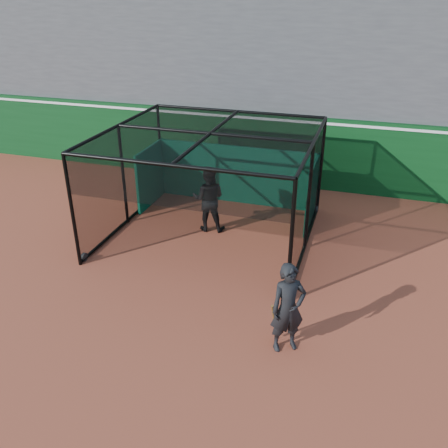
% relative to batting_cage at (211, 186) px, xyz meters
% --- Properties ---
extents(ground, '(120.00, 120.00, 0.00)m').
position_rel_batting_cage_xyz_m(ground, '(-0.04, -3.94, -1.48)').
color(ground, brown).
rests_on(ground, ground).
extents(outfield_wall, '(50.00, 0.50, 2.50)m').
position_rel_batting_cage_xyz_m(outfield_wall, '(-0.04, 4.56, -0.19)').
color(outfield_wall, '#0A3B15').
rests_on(outfield_wall, ground).
extents(grandstand, '(50.00, 7.85, 8.95)m').
position_rel_batting_cage_xyz_m(grandstand, '(-0.04, 8.33, 3.00)').
color(grandstand, '#4C4C4F').
rests_on(grandstand, ground).
extents(batting_cage, '(5.45, 5.24, 2.97)m').
position_rel_batting_cage_xyz_m(batting_cage, '(0.00, 0.00, 0.00)').
color(batting_cage, black).
rests_on(batting_cage, ground).
extents(batter, '(1.05, 0.88, 1.94)m').
position_rel_batting_cage_xyz_m(batter, '(-0.18, 0.29, -0.51)').
color(batter, black).
rests_on(batter, ground).
extents(on_deck_player, '(0.82, 0.74, 1.88)m').
position_rel_batting_cage_xyz_m(on_deck_player, '(2.93, -4.10, -0.54)').
color(on_deck_player, black).
rests_on(on_deck_player, ground).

